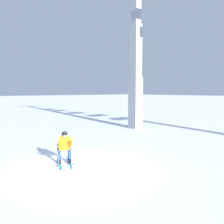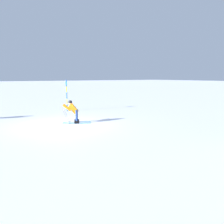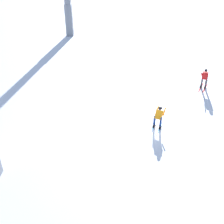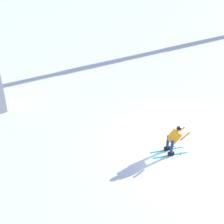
# 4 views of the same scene
# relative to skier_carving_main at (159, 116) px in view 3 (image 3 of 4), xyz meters

# --- Properties ---
(ground_plane) EXTENTS (260.00, 260.00, 0.00)m
(ground_plane) POSITION_rel_skier_carving_main_xyz_m (0.74, 0.28, -0.76)
(ground_plane) COLOR white
(skier_carving_main) EXTENTS (1.74, 1.22, 1.48)m
(skier_carving_main) POSITION_rel_skier_carving_main_xyz_m (0.00, 0.00, 0.00)
(skier_carving_main) COLOR #198CCC
(skier_carving_main) RESTS_ON ground_plane
(skier_distant_uphill) EXTENTS (1.78, 1.17, 1.67)m
(skier_distant_uphill) POSITION_rel_skier_carving_main_xyz_m (5.69, -4.40, 0.19)
(skier_distant_uphill) COLOR red
(skier_distant_uphill) RESTS_ON ground_plane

